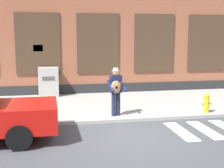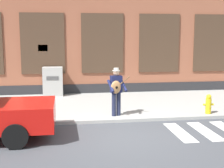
{
  "view_description": "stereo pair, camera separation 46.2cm",
  "coord_description": "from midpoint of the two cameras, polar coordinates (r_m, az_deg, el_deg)",
  "views": [
    {
      "loc": [
        -2.16,
        -8.37,
        2.83
      ],
      "look_at": [
        -0.23,
        1.73,
        1.26
      ],
      "focal_mm": 50.0,
      "sensor_mm": 36.0,
      "label": 1
    },
    {
      "loc": [
        -1.71,
        -8.45,
        2.83
      ],
      "look_at": [
        -0.23,
        1.73,
        1.26
      ],
      "focal_mm": 50.0,
      "sensor_mm": 36.0,
      "label": 2
    }
  ],
  "objects": [
    {
      "name": "ground_plane",
      "position": [
        9.08,
        2.04,
        -9.48
      ],
      "size": [
        160.0,
        160.0,
        0.0
      ],
      "primitive_type": "plane",
      "color": "#424449"
    },
    {
      "name": "utility_box",
      "position": [
        14.61,
        -12.42,
        0.39
      ],
      "size": [
        0.9,
        0.62,
        1.33
      ],
      "color": "#ADADA8",
      "rests_on": "sidewalk"
    },
    {
      "name": "sidewalk",
      "position": [
        12.83,
        -1.91,
        -3.82
      ],
      "size": [
        28.0,
        5.07,
        0.11
      ],
      "color": "#9E9E99",
      "rests_on": "ground"
    },
    {
      "name": "building_backdrop",
      "position": [
        17.01,
        -4.37,
        9.71
      ],
      "size": [
        28.0,
        4.06,
        6.3
      ],
      "color": "#99563D",
      "rests_on": "ground"
    },
    {
      "name": "fire_hydrant",
      "position": [
        11.67,
        15.79,
        -3.4
      ],
      "size": [
        0.38,
        0.2,
        0.7
      ],
      "color": "gold",
      "rests_on": "sidewalk"
    },
    {
      "name": "busker",
      "position": [
        10.66,
        -0.51,
        -0.92
      ],
      "size": [
        0.77,
        0.63,
        1.66
      ],
      "color": "#1E233D",
      "rests_on": "sidewalk"
    }
  ]
}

